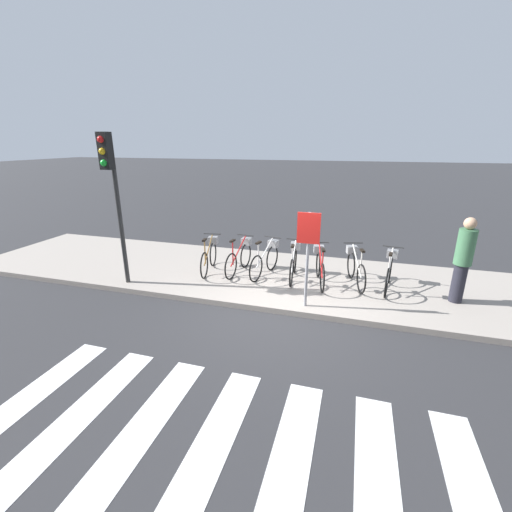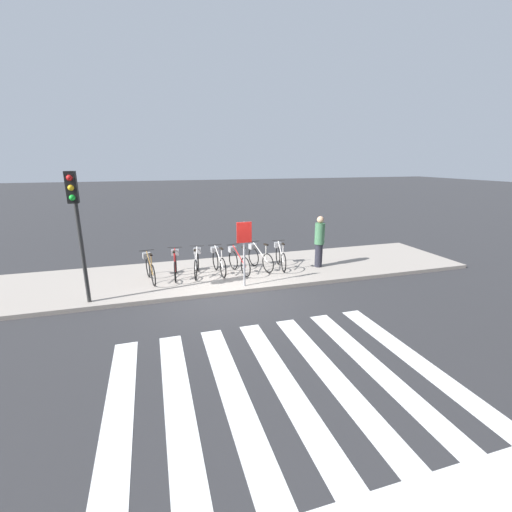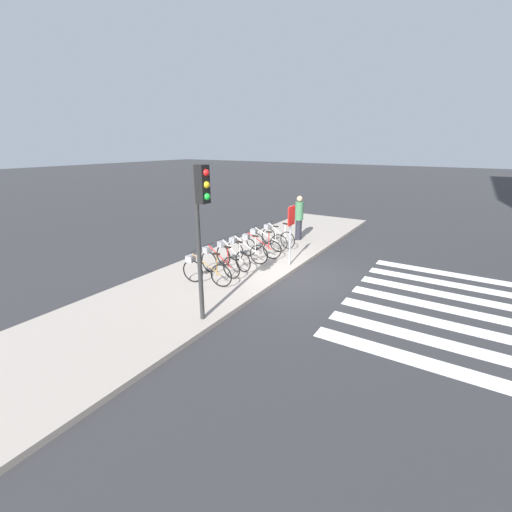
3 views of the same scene
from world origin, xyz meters
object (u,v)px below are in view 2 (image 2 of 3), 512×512
(parked_bicycle_1, at_px, (175,264))
(parked_bicycle_6, at_px, (280,255))
(parked_bicycle_3, at_px, (218,261))
(parked_bicycle_0, at_px, (150,267))
(parked_bicycle_2, at_px, (197,262))
(sign_post, at_px, (244,243))
(pedestrian, at_px, (319,240))
(traffic_light, at_px, (76,211))
(parked_bicycle_5, at_px, (259,256))
(parked_bicycle_4, at_px, (238,260))

(parked_bicycle_1, relative_size, parked_bicycle_6, 1.01)
(parked_bicycle_3, height_order, parked_bicycle_6, same)
(parked_bicycle_0, xyz_separation_m, parked_bicycle_2, (1.47, 0.14, 0.00))
(parked_bicycle_3, height_order, sign_post, sign_post)
(pedestrian, xyz_separation_m, traffic_light, (-7.25, -1.16, 1.49))
(parked_bicycle_2, xyz_separation_m, parked_bicycle_3, (0.70, -0.04, 0.00))
(parked_bicycle_5, xyz_separation_m, sign_post, (-0.93, -1.52, 0.89))
(sign_post, bearing_deg, parked_bicycle_1, 142.30)
(parked_bicycle_6, distance_m, pedestrian, 1.45)
(parked_bicycle_6, xyz_separation_m, traffic_light, (-5.94, -1.49, 2.01))
(parked_bicycle_5, relative_size, traffic_light, 0.45)
(parked_bicycle_2, xyz_separation_m, traffic_light, (-3.05, -1.53, 2.01))
(parked_bicycle_3, distance_m, parked_bicycle_4, 0.65)
(parked_bicycle_6, bearing_deg, sign_post, -139.43)
(parked_bicycle_2, bearing_deg, parked_bicycle_0, -174.72)
(parked_bicycle_0, height_order, parked_bicycle_1, same)
(parked_bicycle_1, bearing_deg, parked_bicycle_6, -0.47)
(parked_bicycle_4, distance_m, traffic_light, 5.02)
(parked_bicycle_1, distance_m, pedestrian, 4.93)
(parked_bicycle_4, bearing_deg, parked_bicycle_6, 4.01)
(parked_bicycle_5, bearing_deg, parked_bicycle_0, -177.18)
(traffic_light, bearing_deg, parked_bicycle_6, 14.08)
(parked_bicycle_1, xyz_separation_m, traffic_light, (-2.36, -1.52, 2.01))
(parked_bicycle_2, xyz_separation_m, sign_post, (1.21, -1.48, 0.89))
(parked_bicycle_5, distance_m, parked_bicycle_6, 0.75)
(parked_bicycle_6, bearing_deg, parked_bicycle_2, 179.22)
(pedestrian, bearing_deg, parked_bicycle_5, 168.78)
(parked_bicycle_5, bearing_deg, parked_bicycle_4, -166.61)
(pedestrian, height_order, traffic_light, traffic_light)
(sign_post, bearing_deg, parked_bicycle_0, 153.47)
(parked_bicycle_1, bearing_deg, sign_post, -37.70)
(parked_bicycle_3, relative_size, pedestrian, 0.87)
(parked_bicycle_0, bearing_deg, parked_bicycle_2, 5.28)
(parked_bicycle_1, height_order, sign_post, sign_post)
(parked_bicycle_1, distance_m, parked_bicycle_2, 0.68)
(parked_bicycle_2, distance_m, parked_bicycle_5, 2.14)
(parked_bicycle_1, distance_m, parked_bicycle_5, 2.83)
(parked_bicycle_3, height_order, pedestrian, pedestrian)
(parked_bicycle_0, height_order, pedestrian, pedestrian)
(parked_bicycle_2, relative_size, pedestrian, 0.86)
(parked_bicycle_5, distance_m, pedestrian, 2.17)
(pedestrian, bearing_deg, parked_bicycle_4, 175.61)
(parked_bicycle_4, distance_m, parked_bicycle_6, 1.55)
(parked_bicycle_1, height_order, parked_bicycle_3, same)
(parked_bicycle_6, xyz_separation_m, pedestrian, (1.32, -0.33, 0.52))
(parked_bicycle_6, relative_size, traffic_light, 0.46)
(parked_bicycle_2, bearing_deg, traffic_light, -153.36)
(parked_bicycle_2, distance_m, parked_bicycle_6, 2.89)
(sign_post, bearing_deg, parked_bicycle_3, 109.51)
(parked_bicycle_1, distance_m, traffic_light, 3.45)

